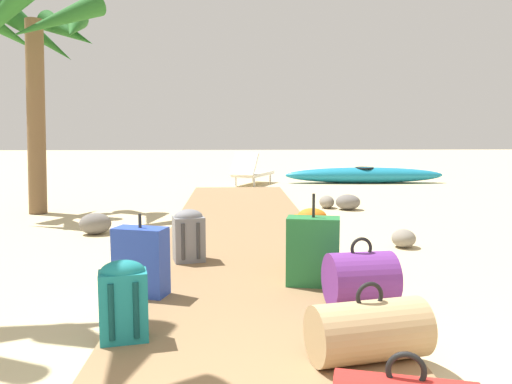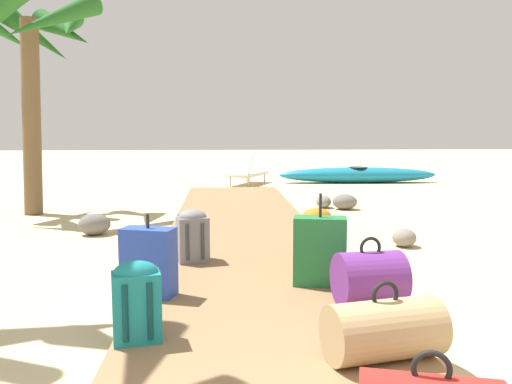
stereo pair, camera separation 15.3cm
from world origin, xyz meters
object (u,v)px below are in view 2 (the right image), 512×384
duffel_bag_purple (370,278)px  kayak (358,175)px  lounge_chair (246,172)px  backpack_orange (317,237)px  backpack_grey (193,234)px  suitcase_blue (149,262)px  palm_tree_far_left (30,42)px  duffel_bag_tan (384,330)px  suitcase_green (320,251)px  backpack_teal (136,299)px

duffel_bag_purple → kayak: bearing=75.8°
lounge_chair → kayak: (2.89, 0.32, -0.13)m
backpack_orange → backpack_grey: 1.20m
suitcase_blue → duffel_bag_purple: size_ratio=1.22×
suitcase_blue → backpack_grey: size_ratio=1.25×
palm_tree_far_left → duffel_bag_tan: bearing=-56.9°
kayak → duffel_bag_tan: bearing=-103.9°
suitcase_green → palm_tree_far_left: size_ratio=0.21×
duffel_bag_tan → palm_tree_far_left: 7.52m
suitcase_green → backpack_teal: bearing=-140.3°
suitcase_blue → backpack_orange: suitcase_blue is taller
backpack_teal → suitcase_blue: bearing=92.9°
backpack_grey → lounge_chair: 7.91m
backpack_orange → duffel_bag_purple: size_ratio=1.07×
backpack_teal → lounge_chair: lounge_chair is taller
suitcase_green → lounge_chair: suitcase_green is taller
backpack_grey → duffel_bag_purple: backpack_grey is taller
suitcase_green → duffel_bag_purple: size_ratio=1.45×
suitcase_blue → backpack_teal: (0.05, -0.89, -0.00)m
lounge_chair → backpack_teal: bearing=-96.5°
palm_tree_far_left → suitcase_green: bearing=-49.9°
suitcase_blue → suitcase_green: 1.38m
backpack_grey → kayak: 9.01m
suitcase_green → lounge_chair: bearing=91.3°
lounge_chair → kayak: size_ratio=0.40×
backpack_orange → backpack_grey: backpack_orange is taller
backpack_teal → kayak: bearing=68.4°
backpack_orange → backpack_teal: bearing=-130.9°
backpack_teal → backpack_orange: bearing=49.1°
backpack_grey → duffel_bag_purple: 1.93m
duffel_bag_purple → backpack_teal: bearing=-160.3°
suitcase_blue → duffel_bag_tan: size_ratio=0.90×
kayak → lounge_chair: bearing=-173.7°
duffel_bag_purple → duffel_bag_tan: bearing=-100.9°
backpack_grey → palm_tree_far_left: size_ratio=0.14×
suitcase_blue → lounge_chair: 8.99m
palm_tree_far_left → lounge_chair: (3.58, 4.21, -2.40)m
duffel_bag_tan → duffel_bag_purple: duffel_bag_purple is taller
backpack_grey → backpack_orange: bearing=-16.8°
suitcase_green → backpack_grey: bearing=142.0°
palm_tree_far_left → backpack_grey: bearing=-53.5°
suitcase_blue → duffel_bag_tan: bearing=-40.4°
duffel_bag_tan → backpack_grey: backpack_grey is taller
suitcase_blue → lounge_chair: bearing=82.6°
backpack_orange → palm_tree_far_left: (-3.85, 4.00, 2.35)m
backpack_grey → palm_tree_far_left: bearing=126.5°
duffel_bag_purple → lounge_chair: bearing=92.9°
suitcase_blue → backpack_teal: 0.89m
duffel_bag_purple → lounge_chair: 9.25m
backpack_grey → palm_tree_far_left: palm_tree_far_left is taller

